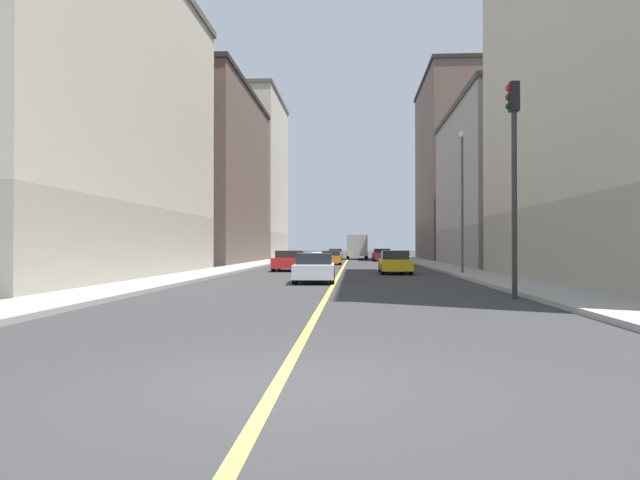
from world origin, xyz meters
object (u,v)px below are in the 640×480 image
at_px(building_right_corner, 62,113).
at_px(car_yellow, 395,262).
at_px(street_lamp_left_near, 462,188).
at_px(car_white, 335,254).
at_px(building_left_mid, 511,186).
at_px(car_red, 289,261).
at_px(building_right_distant, 245,178).
at_px(building_left_far, 464,169).
at_px(box_truck, 357,246).
at_px(car_silver, 314,268).
at_px(car_maroon, 382,255).
at_px(traffic_light_left_near, 514,160).
at_px(car_orange, 331,258).
at_px(building_right_midblock, 203,177).

relative_size(building_right_corner, car_yellow, 5.10).
bearing_deg(street_lamp_left_near, car_white, 102.14).
relative_size(building_left_mid, car_red, 4.57).
bearing_deg(building_right_distant, car_white, -16.78).
relative_size(building_left_far, car_white, 4.87).
relative_size(car_red, box_truck, 0.56).
bearing_deg(car_red, street_lamp_left_near, -27.90).
bearing_deg(building_left_far, car_silver, -109.17).
bearing_deg(car_maroon, building_left_far, 26.49).
height_order(traffic_light_left_near, car_orange, traffic_light_left_near).
xyz_separation_m(building_right_distant, car_orange, (12.15, -23.28, -9.85)).
bearing_deg(box_truck, building_right_corner, -108.66).
bearing_deg(building_right_distant, car_maroon, -35.43).
height_order(car_maroon, car_red, car_maroon).
relative_size(street_lamp_left_near, box_truck, 1.02).
xyz_separation_m(building_left_mid, car_maroon, (-9.59, 14.89, -5.73)).
height_order(building_left_far, box_truck, building_left_far).
height_order(traffic_light_left_near, car_silver, traffic_light_left_near).
relative_size(building_left_far, building_right_corner, 0.89).
relative_size(street_lamp_left_near, car_white, 1.82).
bearing_deg(street_lamp_left_near, car_silver, -139.74).
distance_m(building_right_distant, car_white, 15.78).
xyz_separation_m(building_left_mid, building_left_far, (-0.00, 19.66, 3.96)).
height_order(building_left_mid, building_right_midblock, building_right_midblock).
height_order(building_right_midblock, car_white, building_right_midblock).
distance_m(building_right_distant, car_silver, 50.85).
bearing_deg(building_left_far, building_right_distant, 164.52).
height_order(building_right_corner, car_maroon, building_right_corner).
relative_size(car_yellow, car_red, 1.07).
height_order(building_left_far, car_silver, building_left_far).
distance_m(car_white, box_truck, 2.81).
height_order(traffic_light_left_near, car_yellow, traffic_light_left_near).
xyz_separation_m(traffic_light_left_near, car_maroon, (-1.97, 43.56, -3.58)).
height_order(building_left_mid, building_right_corner, building_right_corner).
height_order(building_right_midblock, box_truck, building_right_midblock).
bearing_deg(car_orange, building_left_mid, -14.57).
relative_size(building_right_distant, car_red, 4.92).
bearing_deg(car_red, building_right_distant, 105.31).
bearing_deg(car_white, building_left_far, -14.43).
relative_size(car_yellow, car_orange, 1.00).
bearing_deg(traffic_light_left_near, car_red, 115.28).
relative_size(building_left_mid, building_left_far, 0.94).
bearing_deg(car_maroon, car_orange, -114.01).
bearing_deg(box_truck, street_lamp_left_near, -81.72).
distance_m(building_left_mid, car_silver, 26.22).
distance_m(building_left_far, car_yellow, 35.31).
distance_m(building_left_mid, box_truck, 26.97).
height_order(building_left_mid, car_maroon, building_left_mid).
bearing_deg(car_white, car_maroon, -58.58).
bearing_deg(car_silver, street_lamp_left_near, 40.26).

